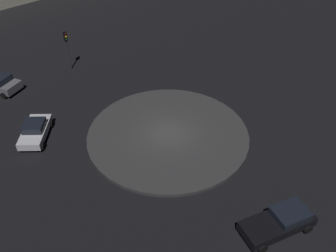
# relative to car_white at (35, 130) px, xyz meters

# --- Properties ---
(ground_plane) EXTENTS (117.58, 117.58, 0.00)m
(ground_plane) POSITION_rel_car_white_xyz_m (9.79, 3.24, -0.72)
(ground_plane) COLOR black
(roundabout_island) EXTENTS (12.70, 12.70, 0.26)m
(roundabout_island) POSITION_rel_car_white_xyz_m (9.79, 3.24, -0.59)
(roundabout_island) COLOR #383838
(roundabout_island) RESTS_ON ground_plane
(car_white) EXTENTS (2.89, 4.17, 1.42)m
(car_white) POSITION_rel_car_white_xyz_m (0.00, 0.00, 0.00)
(car_white) COLOR white
(car_white) RESTS_ON ground_plane
(car_black) EXTENTS (4.57, 4.31, 1.37)m
(car_black) POSITION_rel_car_white_xyz_m (18.69, -3.23, -0.00)
(car_black) COLOR black
(car_black) RESTS_ON ground_plane
(traffic_light_northwest) EXTENTS (0.40, 0.37, 4.02)m
(traffic_light_northwest) POSITION_rel_car_white_xyz_m (-2.70, 10.47, 2.15)
(traffic_light_northwest) COLOR #2D2D2D
(traffic_light_northwest) RESTS_ON ground_plane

